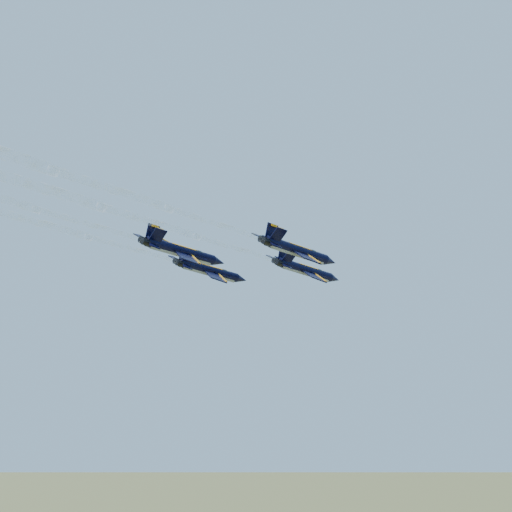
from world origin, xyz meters
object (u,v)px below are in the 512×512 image
Objects in this scene: jet_lead at (306,270)px; jet_right at (298,251)px; jet_left at (210,271)px; jet_slot at (182,251)px.

jet_lead is 15.93m from jet_right.
jet_left is at bearing 178.54° from jet_right.
jet_lead is 15.25m from jet_left.
jet_left is at bearing -131.87° from jet_lead.
jet_slot is at bearing -51.25° from jet_left.
jet_slot is at bearing -131.89° from jet_right.
jet_left is (-12.45, -8.80, 0.00)m from jet_lead.
jet_right is at bearing 48.11° from jet_slot.
jet_slot is (-13.14, -9.29, 0.00)m from jet_right.
jet_lead and jet_slot have the same top height.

